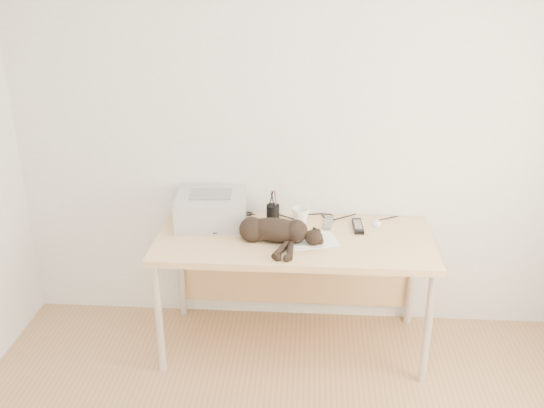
# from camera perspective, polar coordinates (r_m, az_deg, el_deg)

# --- Properties ---
(wall_back) EXTENTS (3.50, 0.00, 3.50)m
(wall_back) POSITION_cam_1_polar(r_m,az_deg,el_deg) (3.65, 2.41, 7.25)
(wall_back) COLOR white
(wall_back) RESTS_ON floor
(desk) EXTENTS (1.60, 0.70, 0.74)m
(desk) POSITION_cam_1_polar(r_m,az_deg,el_deg) (3.65, 2.12, -4.46)
(desk) COLOR #D9B07F
(desk) RESTS_ON floor
(printer) EXTENTS (0.44, 0.38, 0.20)m
(printer) POSITION_cam_1_polar(r_m,az_deg,el_deg) (3.67, -5.72, -0.44)
(printer) COLOR #A7A7AC
(printer) RESTS_ON desk
(papers) EXTENTS (0.33, 0.26, 0.01)m
(papers) POSITION_cam_1_polar(r_m,az_deg,el_deg) (3.48, 3.60, -3.39)
(papers) COLOR white
(papers) RESTS_ON desk
(cat) EXTENTS (0.65, 0.35, 0.15)m
(cat) POSITION_cam_1_polar(r_m,az_deg,el_deg) (3.43, 0.01, -2.59)
(cat) COLOR black
(cat) RESTS_ON desk
(mug) EXTENTS (0.14, 0.14, 0.10)m
(mug) POSITION_cam_1_polar(r_m,az_deg,el_deg) (3.66, 2.71, -1.16)
(mug) COLOR white
(mug) RESTS_ON desk
(pen_cup) EXTENTS (0.08, 0.08, 0.20)m
(pen_cup) POSITION_cam_1_polar(r_m,az_deg,el_deg) (3.69, 0.08, -0.85)
(pen_cup) COLOR black
(pen_cup) RESTS_ON desk
(remote_grey) EXTENTS (0.07, 0.18, 0.02)m
(remote_grey) POSITION_cam_1_polar(r_m,az_deg,el_deg) (3.69, 5.30, -1.77)
(remote_grey) COLOR slate
(remote_grey) RESTS_ON desk
(remote_black) EXTENTS (0.06, 0.20, 0.02)m
(remote_black) POSITION_cam_1_polar(r_m,az_deg,el_deg) (3.66, 8.08, -2.07)
(remote_black) COLOR black
(remote_black) RESTS_ON desk
(mouse) EXTENTS (0.07, 0.11, 0.03)m
(mouse) POSITION_cam_1_polar(r_m,az_deg,el_deg) (3.73, 9.80, -1.63)
(mouse) COLOR white
(mouse) RESTS_ON desk
(cable_tangle) EXTENTS (1.36, 0.07, 0.01)m
(cable_tangle) POSITION_cam_1_polar(r_m,az_deg,el_deg) (3.79, 2.26, -1.06)
(cable_tangle) COLOR black
(cable_tangle) RESTS_ON desk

